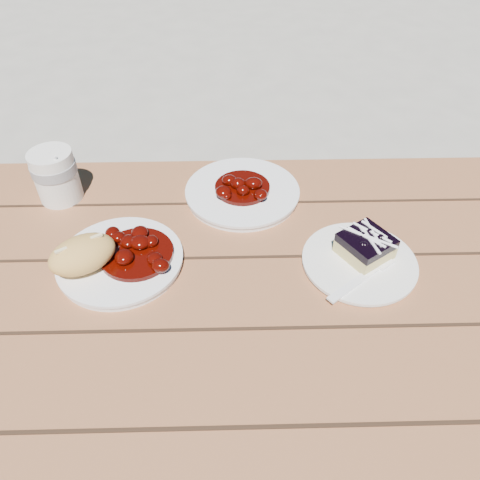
{
  "coord_description": "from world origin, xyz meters",
  "views": [
    {
      "loc": [
        0.29,
        -0.52,
        1.36
      ],
      "look_at": [
        0.3,
        0.06,
        0.81
      ],
      "focal_mm": 35.0,
      "sensor_mm": 36.0,
      "label": 1
    }
  ],
  "objects_px": {
    "blueberry_cake": "(366,246)",
    "dessert_plate": "(359,262)",
    "main_plate": "(121,261)",
    "bread_roll": "(83,254)",
    "coffee_cup": "(56,176)",
    "second_plate": "(242,193)",
    "picnic_table": "(86,348)"
  },
  "relations": [
    {
      "from": "main_plate",
      "to": "dessert_plate",
      "type": "xyz_separation_m",
      "value": [
        0.43,
        -0.01,
        -0.0
      ]
    },
    {
      "from": "blueberry_cake",
      "to": "dessert_plate",
      "type": "bearing_deg",
      "value": -157.06
    },
    {
      "from": "picnic_table",
      "to": "second_plate",
      "type": "relative_size",
      "value": 8.54
    },
    {
      "from": "main_plate",
      "to": "coffee_cup",
      "type": "distance_m",
      "value": 0.26
    },
    {
      "from": "second_plate",
      "to": "bread_roll",
      "type": "bearing_deg",
      "value": -142.08
    },
    {
      "from": "blueberry_cake",
      "to": "picnic_table",
      "type": "bearing_deg",
      "value": 154.51
    },
    {
      "from": "picnic_table",
      "to": "blueberry_cake",
      "type": "distance_m",
      "value": 0.56
    },
    {
      "from": "main_plate",
      "to": "dessert_plate",
      "type": "height_order",
      "value": "main_plate"
    },
    {
      "from": "bread_roll",
      "to": "dessert_plate",
      "type": "relative_size",
      "value": 0.58
    },
    {
      "from": "main_plate",
      "to": "coffee_cup",
      "type": "xyz_separation_m",
      "value": [
        -0.16,
        0.2,
        0.05
      ]
    },
    {
      "from": "bread_roll",
      "to": "second_plate",
      "type": "height_order",
      "value": "bread_roll"
    },
    {
      "from": "picnic_table",
      "to": "second_plate",
      "type": "distance_m",
      "value": 0.44
    },
    {
      "from": "main_plate",
      "to": "dessert_plate",
      "type": "relative_size",
      "value": 1.1
    },
    {
      "from": "bread_roll",
      "to": "blueberry_cake",
      "type": "relative_size",
      "value": 1.05
    },
    {
      "from": "blueberry_cake",
      "to": "second_plate",
      "type": "bearing_deg",
      "value": 104.7
    },
    {
      "from": "main_plate",
      "to": "blueberry_cake",
      "type": "relative_size",
      "value": 1.98
    },
    {
      "from": "dessert_plate",
      "to": "blueberry_cake",
      "type": "height_order",
      "value": "blueberry_cake"
    },
    {
      "from": "dessert_plate",
      "to": "picnic_table",
      "type": "bearing_deg",
      "value": -173.62
    },
    {
      "from": "picnic_table",
      "to": "second_plate",
      "type": "height_order",
      "value": "second_plate"
    },
    {
      "from": "blueberry_cake",
      "to": "main_plate",
      "type": "bearing_deg",
      "value": 147.23
    },
    {
      "from": "main_plate",
      "to": "bread_roll",
      "type": "height_order",
      "value": "bread_roll"
    },
    {
      "from": "dessert_plate",
      "to": "blueberry_cake",
      "type": "bearing_deg",
      "value": 56.31
    },
    {
      "from": "picnic_table",
      "to": "second_plate",
      "type": "bearing_deg",
      "value": 40.62
    },
    {
      "from": "bread_roll",
      "to": "blueberry_cake",
      "type": "xyz_separation_m",
      "value": [
        0.49,
        0.02,
        -0.01
      ]
    },
    {
      "from": "bread_roll",
      "to": "coffee_cup",
      "type": "height_order",
      "value": "coffee_cup"
    },
    {
      "from": "coffee_cup",
      "to": "dessert_plate",
      "type": "bearing_deg",
      "value": -19.94
    },
    {
      "from": "blueberry_cake",
      "to": "coffee_cup",
      "type": "bearing_deg",
      "value": 128.3
    },
    {
      "from": "main_plate",
      "to": "bread_roll",
      "type": "xyz_separation_m",
      "value": [
        -0.05,
        -0.02,
        0.04
      ]
    },
    {
      "from": "blueberry_cake",
      "to": "second_plate",
      "type": "xyz_separation_m",
      "value": [
        -0.21,
        0.19,
        -0.02
      ]
    },
    {
      "from": "main_plate",
      "to": "dessert_plate",
      "type": "distance_m",
      "value": 0.43
    },
    {
      "from": "coffee_cup",
      "to": "bread_roll",
      "type": "bearing_deg",
      "value": -65.43
    },
    {
      "from": "bread_roll",
      "to": "second_plate",
      "type": "bearing_deg",
      "value": 37.92
    }
  ]
}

